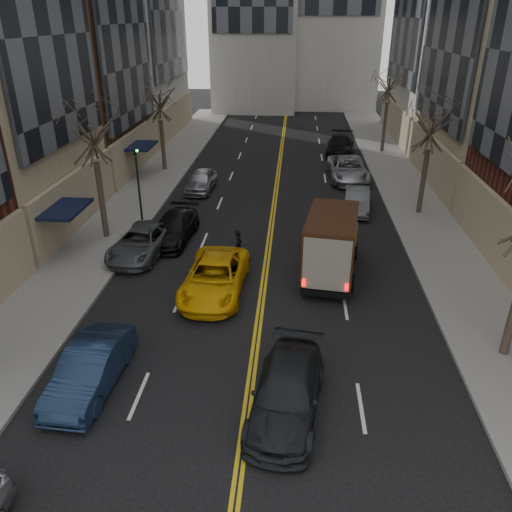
{
  "coord_description": "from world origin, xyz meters",
  "views": [
    {
      "loc": [
        1.18,
        -4.02,
        10.93
      ],
      "look_at": [
        -0.22,
        13.91,
        2.2
      ],
      "focal_mm": 35.0,
      "sensor_mm": 36.0,
      "label": 1
    }
  ],
  "objects_px": {
    "taxi": "(215,277)",
    "pedestrian": "(239,244)",
    "observer_sedan": "(287,393)",
    "ups_truck": "(332,243)"
  },
  "relations": [
    {
      "from": "ups_truck",
      "to": "observer_sedan",
      "type": "bearing_deg",
      "value": -93.16
    },
    {
      "from": "observer_sedan",
      "to": "pedestrian",
      "type": "distance_m",
      "value": 10.8
    },
    {
      "from": "observer_sedan",
      "to": "ups_truck",
      "type": "bearing_deg",
      "value": 86.67
    },
    {
      "from": "taxi",
      "to": "pedestrian",
      "type": "bearing_deg",
      "value": 81.48
    },
    {
      "from": "taxi",
      "to": "pedestrian",
      "type": "height_order",
      "value": "pedestrian"
    },
    {
      "from": "observer_sedan",
      "to": "taxi",
      "type": "distance_m",
      "value": 7.74
    },
    {
      "from": "taxi",
      "to": "observer_sedan",
      "type": "bearing_deg",
      "value": -62.92
    },
    {
      "from": "observer_sedan",
      "to": "taxi",
      "type": "height_order",
      "value": "taxi"
    },
    {
      "from": "ups_truck",
      "to": "observer_sedan",
      "type": "distance_m",
      "value": 9.35
    },
    {
      "from": "observer_sedan",
      "to": "pedestrian",
      "type": "relative_size",
      "value": 3.37
    }
  ]
}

